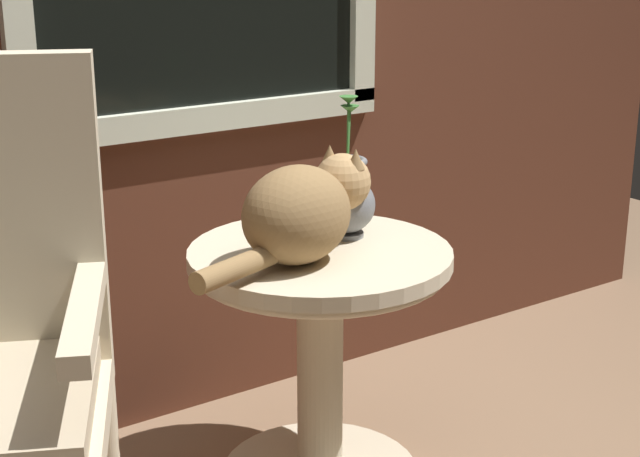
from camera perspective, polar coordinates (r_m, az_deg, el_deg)
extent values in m
cube|color=beige|center=(2.59, -6.41, 6.52)|extent=(1.06, 0.03, 0.07)
cylinder|color=beige|center=(2.34, 0.00, -8.37)|extent=(0.11, 0.11, 0.54)
cylinder|color=beige|center=(2.23, 0.00, -1.66)|extent=(0.61, 0.61, 0.03)
torus|color=beige|center=(2.24, 0.00, -2.32)|extent=(0.59, 0.59, 0.02)
cube|color=beige|center=(1.68, -13.71, -4.72)|extent=(0.24, 0.44, 0.04)
ellipsoid|color=olive|center=(2.10, -1.39, 0.81)|extent=(0.33, 0.29, 0.22)
sphere|color=tan|center=(2.23, 1.33, 2.76)|extent=(0.13, 0.13, 0.13)
cone|color=olive|center=(2.19, 2.12, 4.13)|extent=(0.04, 0.04, 0.05)
cone|color=olive|center=(2.23, 0.57, 4.39)|extent=(0.04, 0.04, 0.05)
cylinder|color=olive|center=(1.98, -4.85, -2.29)|extent=(0.25, 0.12, 0.05)
cylinder|color=slate|center=(2.31, 1.60, -0.34)|extent=(0.08, 0.08, 0.01)
ellipsoid|color=slate|center=(2.29, 1.61, 1.41)|extent=(0.13, 0.13, 0.13)
cylinder|color=slate|center=(2.27, 1.63, 3.31)|extent=(0.07, 0.07, 0.05)
torus|color=slate|center=(2.26, 1.63, 3.98)|extent=(0.09, 0.09, 0.02)
cylinder|color=#387533|center=(2.27, 1.71, 5.51)|extent=(0.03, 0.03, 0.12)
cone|color=#387533|center=(2.27, 1.78, 7.05)|extent=(0.04, 0.04, 0.02)
cylinder|color=#387533|center=(2.26, 1.67, 5.78)|extent=(0.02, 0.03, 0.14)
cone|color=#387533|center=(2.26, 1.70, 7.59)|extent=(0.04, 0.04, 0.02)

